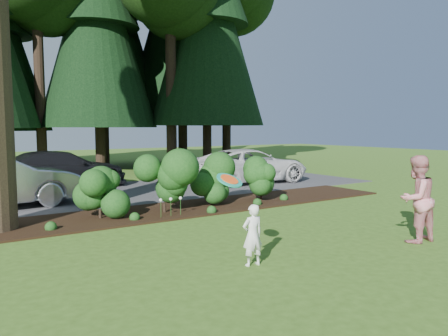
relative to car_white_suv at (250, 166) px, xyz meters
name	(u,v)px	position (x,y,z in m)	size (l,w,h in m)	color
ground	(229,234)	(-6.03, -7.21, -0.78)	(80.00, 80.00, 0.00)	#375919
mulch_bed	(167,211)	(-6.03, -3.96, -0.75)	(16.00, 2.50, 0.05)	black
driveway	(117,193)	(-6.03, 0.29, -0.76)	(22.00, 6.00, 0.03)	#38383A
shrub_row	(192,183)	(-5.26, -4.08, 0.03)	(6.53, 1.60, 1.61)	#143E13
lily_cluster	(171,200)	(-6.33, -4.81, -0.28)	(0.69, 0.09, 0.57)	#143E13
car_white_suv	(250,166)	(0.00, 0.00, 0.00)	(2.47, 5.37, 1.49)	silver
car_dark_suv	(61,170)	(-7.48, 2.59, 0.01)	(2.12, 5.21, 1.51)	black
child	(253,235)	(-6.98, -9.35, -0.22)	(0.41, 0.27, 1.12)	white
adult	(416,199)	(-3.05, -10.00, 0.17)	(0.92, 0.71, 1.88)	red
frisbee	(229,180)	(-7.59, -9.50, 0.83)	(0.47, 0.42, 0.26)	#1B977D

